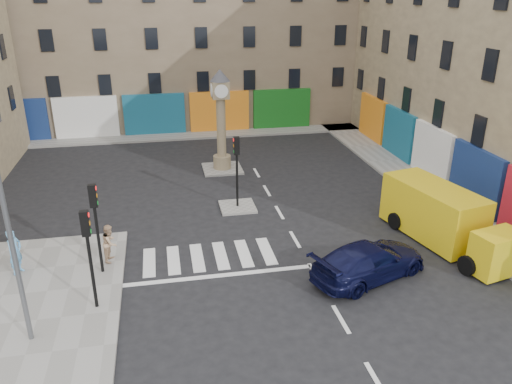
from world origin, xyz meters
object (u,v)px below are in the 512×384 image
object	(u,v)px
pedestrian_blue	(15,252)
traffic_light_left_near	(88,244)
lamp_post	(4,206)
clock_pillar	(221,114)
yellow_van	(443,218)
navy_sedan	(369,261)
pedestrian_tan	(110,243)
traffic_light_island	(237,161)
traffic_light_left_far	(95,215)

from	to	relation	value
pedestrian_blue	traffic_light_left_near	bearing A→B (deg)	-108.32
lamp_post	pedestrian_blue	bearing A→B (deg)	107.20
clock_pillar	yellow_van	bearing A→B (deg)	-54.00
lamp_post	clock_pillar	distance (m)	17.31
clock_pillar	navy_sedan	distance (m)	14.45
lamp_post	navy_sedan	xyz separation A→B (m)	(12.19, 1.60, -4.07)
pedestrian_blue	pedestrian_tan	size ratio (longest dim) A/B	1.17
yellow_van	pedestrian_tan	world-z (taller)	yellow_van
navy_sedan	clock_pillar	bearing A→B (deg)	-4.91
traffic_light_left_near	traffic_light_island	world-z (taller)	traffic_light_left_near
lamp_post	yellow_van	bearing A→B (deg)	12.73
lamp_post	navy_sedan	bearing A→B (deg)	7.46
yellow_van	pedestrian_tan	bearing A→B (deg)	163.73
traffic_light_left_far	pedestrian_blue	world-z (taller)	traffic_light_left_far
pedestrian_blue	navy_sedan	bearing A→B (deg)	-77.59
pedestrian_blue	yellow_van	bearing A→B (deg)	-68.09
traffic_light_left_far	pedestrian_tan	world-z (taller)	traffic_light_left_far
traffic_light_left_far	clock_pillar	size ratio (longest dim) A/B	0.61
pedestrian_blue	pedestrian_tan	distance (m)	3.56
traffic_light_island	clock_pillar	distance (m)	6.07
navy_sedan	pedestrian_blue	world-z (taller)	pedestrian_blue
traffic_light_left_far	lamp_post	world-z (taller)	lamp_post
lamp_post	clock_pillar	world-z (taller)	lamp_post
navy_sedan	yellow_van	size ratio (longest dim) A/B	0.71
navy_sedan	pedestrian_tan	xyz separation A→B (m)	(-9.99, 3.06, 0.22)
pedestrian_blue	pedestrian_tan	xyz separation A→B (m)	(3.54, 0.32, -0.13)
navy_sedan	pedestrian_blue	size ratio (longest dim) A/B	2.67
clock_pillar	yellow_van	distance (m)	14.36
traffic_light_island	lamp_post	distance (m)	12.52
traffic_light_island	pedestrian_blue	xyz separation A→B (m)	(-9.54, -4.86, -1.51)
traffic_light_island	pedestrian_tan	size ratio (longest dim) A/B	2.33
navy_sedan	lamp_post	bearing A→B (deg)	76.19
traffic_light_left_far	pedestrian_blue	xyz separation A→B (m)	(-3.24, 0.54, -1.54)
pedestrian_blue	clock_pillar	bearing A→B (deg)	-17.46
lamp_post	traffic_light_left_near	bearing A→B (deg)	36.38
lamp_post	traffic_light_island	bearing A→B (deg)	48.29
traffic_light_island	pedestrian_tan	bearing A→B (deg)	-142.88
traffic_light_left_far	traffic_light_island	distance (m)	8.30
traffic_light_left_far	navy_sedan	bearing A→B (deg)	-12.08
traffic_light_left_near	pedestrian_blue	size ratio (longest dim) A/B	1.99
pedestrian_tan	traffic_light_island	bearing A→B (deg)	-40.06
traffic_light_island	lamp_post	world-z (taller)	lamp_post
yellow_van	clock_pillar	bearing A→B (deg)	113.42
navy_sedan	yellow_van	world-z (taller)	yellow_van
traffic_light_left_near	pedestrian_tan	bearing A→B (deg)	84.74
clock_pillar	pedestrian_blue	bearing A→B (deg)	-131.31
traffic_light_left_near	lamp_post	xyz separation A→B (m)	(-1.90, -1.40, 2.17)
traffic_light_left_far	navy_sedan	world-z (taller)	traffic_light_left_far
yellow_van	pedestrian_blue	distance (m)	17.88
traffic_light_island	clock_pillar	bearing A→B (deg)	90.00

